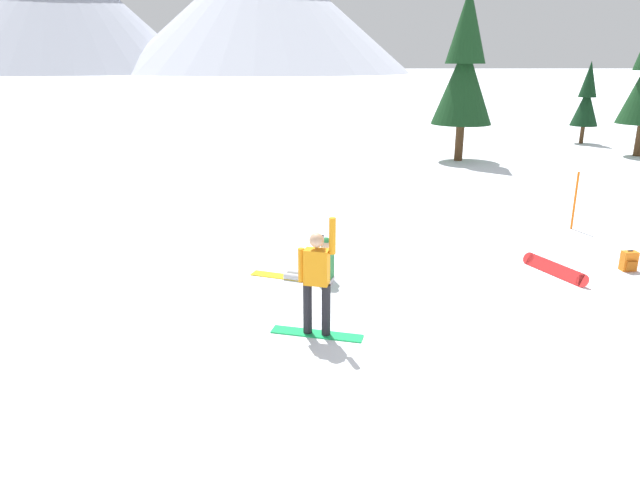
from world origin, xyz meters
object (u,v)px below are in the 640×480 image
object	(u,v)px
snowboarder_foreground	(317,280)
trail_marker_pole	(575,201)
snowboarder_midground	(318,266)
pine_tree_twin	(465,68)
pine_tree_slender	(587,99)
backpack_orange	(629,261)
loose_snowboard_near_right	(554,269)

from	to	relation	value
snowboarder_foreground	trail_marker_pole	distance (m)	9.54
snowboarder_midground	pine_tree_twin	size ratio (longest dim) A/B	0.24
snowboarder_midground	trail_marker_pole	xyz separation A→B (m)	(7.16, 3.75, 0.45)
snowboarder_foreground	trail_marker_pole	size ratio (longest dim) A/B	1.30
pine_tree_slender	backpack_orange	bearing A→B (deg)	-113.14
backpack_orange	pine_tree_slender	bearing A→B (deg)	66.86
backpack_orange	pine_tree_twin	bearing A→B (deg)	89.34
snowboarder_foreground	backpack_orange	size ratio (longest dim) A/B	4.39
snowboarder_midground	pine_tree_twin	bearing A→B (deg)	65.13
backpack_orange	trail_marker_pole	size ratio (longest dim) A/B	0.30
snowboarder_foreground	loose_snowboard_near_right	distance (m)	5.96
snowboarder_foreground	snowboarder_midground	bearing A→B (deg)	87.75
backpack_orange	pine_tree_twin	size ratio (longest dim) A/B	0.06
trail_marker_pole	pine_tree_twin	world-z (taller)	pine_tree_twin
snowboarder_midground	pine_tree_twin	distance (m)	17.26
loose_snowboard_near_right	pine_tree_twin	size ratio (longest dim) A/B	0.23
pine_tree_twin	snowboarder_foreground	bearing A→B (deg)	-112.05
backpack_orange	pine_tree_twin	distance (m)	15.35
loose_snowboard_near_right	trail_marker_pole	size ratio (longest dim) A/B	1.09
loose_snowboard_near_right	snowboarder_foreground	bearing A→B (deg)	-152.89
snowboarder_foreground	snowboarder_midground	world-z (taller)	snowboarder_foreground
snowboarder_midground	backpack_orange	size ratio (longest dim) A/B	3.85
trail_marker_pole	pine_tree_slender	size ratio (longest dim) A/B	0.36
snowboarder_midground	loose_snowboard_near_right	xyz separation A→B (m)	(5.16, 0.24, -0.21)
snowboarder_foreground	pine_tree_twin	xyz separation A→B (m)	(7.17, 17.71, 3.18)
loose_snowboard_near_right	pine_tree_slender	bearing A→B (deg)	63.05
loose_snowboard_near_right	backpack_orange	size ratio (longest dim) A/B	3.69
trail_marker_pole	pine_tree_twin	xyz separation A→B (m)	(-0.09, 11.52, 3.37)
snowboarder_foreground	backpack_orange	bearing A→B (deg)	22.36
trail_marker_pole	loose_snowboard_near_right	bearing A→B (deg)	-119.82
backpack_orange	pine_tree_twin	world-z (taller)	pine_tree_twin
snowboarder_foreground	pine_tree_slender	distance (m)	28.15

